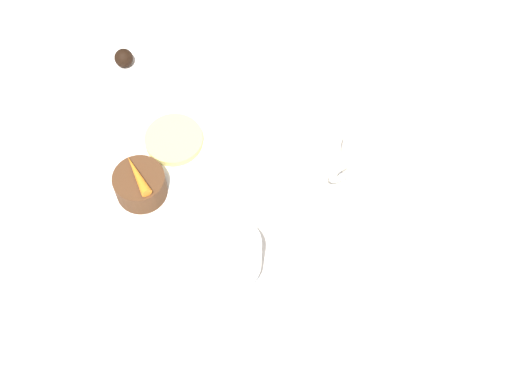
{
  "coord_description": "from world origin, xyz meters",
  "views": [
    {
      "loc": [
        0.11,
        0.41,
        0.77
      ],
      "look_at": [
        -0.09,
        0.07,
        0.04
      ],
      "focal_mm": 50.0,
      "sensor_mm": 36.0,
      "label": 1
    }
  ],
  "objects_px": {
    "dinner_plate": "(160,170)",
    "wine_glass": "(231,257)",
    "coffee_cup": "(376,154)",
    "dessert_cake": "(140,185)",
    "fork": "(278,142)"
  },
  "relations": [
    {
      "from": "dinner_plate",
      "to": "fork",
      "type": "height_order",
      "value": "dinner_plate"
    },
    {
      "from": "wine_glass",
      "to": "dessert_cake",
      "type": "bearing_deg",
      "value": -76.36
    },
    {
      "from": "fork",
      "to": "dessert_cake",
      "type": "distance_m",
      "value": 0.19
    },
    {
      "from": "dinner_plate",
      "to": "wine_glass",
      "type": "xyz_separation_m",
      "value": [
        -0.0,
        0.17,
        0.07
      ]
    },
    {
      "from": "dinner_plate",
      "to": "dessert_cake",
      "type": "xyz_separation_m",
      "value": [
        0.03,
        0.02,
        0.02
      ]
    },
    {
      "from": "dinner_plate",
      "to": "coffee_cup",
      "type": "relative_size",
      "value": 2.02
    },
    {
      "from": "dinner_plate",
      "to": "wine_glass",
      "type": "distance_m",
      "value": 0.19
    },
    {
      "from": "coffee_cup",
      "to": "dessert_cake",
      "type": "xyz_separation_m",
      "value": [
        0.26,
        -0.11,
        -0.01
      ]
    },
    {
      "from": "dinner_plate",
      "to": "wine_glass",
      "type": "relative_size",
      "value": 1.97
    },
    {
      "from": "dinner_plate",
      "to": "dessert_cake",
      "type": "height_order",
      "value": "dessert_cake"
    },
    {
      "from": "dinner_plate",
      "to": "coffee_cup",
      "type": "xyz_separation_m",
      "value": [
        -0.23,
        0.13,
        0.03
      ]
    },
    {
      "from": "coffee_cup",
      "to": "wine_glass",
      "type": "relative_size",
      "value": 0.98
    },
    {
      "from": "wine_glass",
      "to": "fork",
      "type": "relative_size",
      "value": 0.58
    },
    {
      "from": "coffee_cup",
      "to": "fork",
      "type": "distance_m",
      "value": 0.13
    },
    {
      "from": "coffee_cup",
      "to": "fork",
      "type": "bearing_deg",
      "value": -49.63
    }
  ]
}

